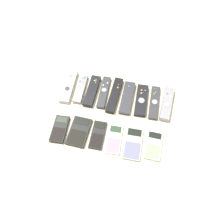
# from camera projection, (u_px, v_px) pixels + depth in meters

# --- Properties ---
(ground_plane) EXTENTS (3.00, 3.00, 0.00)m
(ground_plane) POSITION_uv_depth(u_px,v_px,m) (111.00, 118.00, 1.09)
(ground_plane) COLOR beige
(remote_0) EXTENTS (0.07, 0.21, 0.03)m
(remote_0) POSITION_uv_depth(u_px,v_px,m) (69.00, 86.00, 1.17)
(remote_0) COLOR #B7B7BC
(remote_0) RESTS_ON ground_plane
(remote_1) EXTENTS (0.05, 0.18, 0.02)m
(remote_1) POSITION_uv_depth(u_px,v_px,m) (81.00, 89.00, 1.17)
(remote_1) COLOR gray
(remote_1) RESTS_ON ground_plane
(remote_2) EXTENTS (0.05, 0.19, 0.03)m
(remote_2) POSITION_uv_depth(u_px,v_px,m) (92.00, 91.00, 1.16)
(remote_2) COLOR black
(remote_2) RESTS_ON ground_plane
(remote_3) EXTENTS (0.05, 0.20, 0.02)m
(remote_3) POSITION_uv_depth(u_px,v_px,m) (104.00, 92.00, 1.16)
(remote_3) COLOR #333338
(remote_3) RESTS_ON ground_plane
(remote_4) EXTENTS (0.05, 0.22, 0.02)m
(remote_4) POSITION_uv_depth(u_px,v_px,m) (115.00, 95.00, 1.15)
(remote_4) COLOR black
(remote_4) RESTS_ON ground_plane
(remote_5) EXTENTS (0.06, 0.20, 0.02)m
(remote_5) POSITION_uv_depth(u_px,v_px,m) (127.00, 98.00, 1.14)
(remote_5) COLOR #333338
(remote_5) RESTS_ON ground_plane
(remote_6) EXTENTS (0.06, 0.19, 0.02)m
(remote_6) POSITION_uv_depth(u_px,v_px,m) (141.00, 100.00, 1.13)
(remote_6) COLOR black
(remote_6) RESTS_ON ground_plane
(remote_7) EXTENTS (0.05, 0.20, 0.02)m
(remote_7) POSITION_uv_depth(u_px,v_px,m) (154.00, 103.00, 1.13)
(remote_7) COLOR #333338
(remote_7) RESTS_ON ground_plane
(remote_8) EXTENTS (0.06, 0.20, 0.03)m
(remote_8) POSITION_uv_depth(u_px,v_px,m) (167.00, 104.00, 1.12)
(remote_8) COLOR gray
(remote_8) RESTS_ON ground_plane
(calculator_0) EXTENTS (0.08, 0.14, 0.02)m
(calculator_0) POSITION_uv_depth(u_px,v_px,m) (60.00, 129.00, 1.05)
(calculator_0) COLOR black
(calculator_0) RESTS_ON ground_plane
(calculator_1) EXTENTS (0.09, 0.15, 0.02)m
(calculator_1) POSITION_uv_depth(u_px,v_px,m) (79.00, 132.00, 1.05)
(calculator_1) COLOR black
(calculator_1) RESTS_ON ground_plane
(calculator_2) EXTENTS (0.07, 0.14, 0.01)m
(calculator_2) POSITION_uv_depth(u_px,v_px,m) (98.00, 135.00, 1.04)
(calculator_2) COLOR black
(calculator_2) RESTS_ON ground_plane
(calculator_3) EXTENTS (0.07, 0.15, 0.01)m
(calculator_3) POSITION_uv_depth(u_px,v_px,m) (114.00, 139.00, 1.03)
(calculator_3) COLOR silver
(calculator_3) RESTS_ON ground_plane
(calculator_4) EXTENTS (0.09, 0.16, 0.01)m
(calculator_4) POSITION_uv_depth(u_px,v_px,m) (133.00, 143.00, 1.02)
(calculator_4) COLOR #B2B2B7
(calculator_4) RESTS_ON ground_plane
(calculator_5) EXTENTS (0.08, 0.14, 0.02)m
(calculator_5) POSITION_uv_depth(u_px,v_px,m) (153.00, 145.00, 1.01)
(calculator_5) COLOR silver
(calculator_5) RESTS_ON ground_plane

